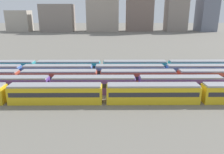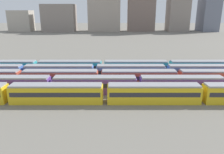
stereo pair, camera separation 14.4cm
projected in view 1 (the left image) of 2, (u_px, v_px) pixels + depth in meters
train_track_0 at (153, 93)px, 42.14m from camera, size 93.60×3.06×3.75m
train_track_1 at (51, 85)px, 46.95m from camera, size 74.70×3.06×3.75m
train_track_2 at (138, 77)px, 52.07m from camera, size 93.60×3.06×3.75m
train_track_3 at (165, 72)px, 57.11m from camera, size 112.50×3.06×3.75m
train_track_4 at (167, 67)px, 62.10m from camera, size 112.50×3.06×3.75m
distant_building_0 at (19, 21)px, 194.42m from camera, size 19.69×14.33×18.22m
distant_building_1 at (58, 18)px, 193.92m from camera, size 28.76×18.99×23.41m
distant_building_2 at (103, 6)px, 191.25m from camera, size 28.26×16.50×43.86m
distant_building_3 at (140, 10)px, 192.39m from camera, size 23.80×12.45×37.76m
distant_building_5 at (207, 9)px, 192.59m from camera, size 14.43×19.43×39.49m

